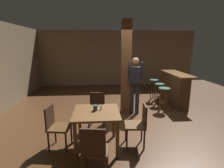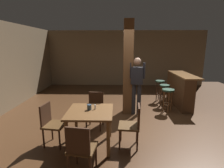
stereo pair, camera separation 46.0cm
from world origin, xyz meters
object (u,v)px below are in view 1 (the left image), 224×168
at_px(standing_person, 135,82).
at_px(bar_stool_near, 164,93).
at_px(chair_north, 97,109).
at_px(chair_east, 139,123).
at_px(salt_shaker, 101,107).
at_px(dining_table, 97,118).
at_px(bar_stool_far, 154,85).
at_px(chair_south, 94,149).
at_px(chair_west, 56,125).
at_px(bar_counter, 173,88).
at_px(bar_stool_mid, 159,89).
at_px(napkin_cup, 95,108).

relative_size(standing_person, bar_stool_near, 2.35).
bearing_deg(standing_person, bar_stool_near, 13.49).
bearing_deg(chair_north, chair_east, -45.13).
xyz_separation_m(salt_shaker, standing_person, (1.04, 1.65, 0.18)).
bearing_deg(chair_north, dining_table, -89.84).
bearing_deg(chair_north, standing_person, 37.22).
relative_size(chair_east, standing_person, 0.52).
bearing_deg(salt_shaker, standing_person, 57.70).
height_order(chair_east, bar_stool_far, chair_east).
xyz_separation_m(chair_south, bar_stool_near, (2.18, 2.85, 0.05)).
bearing_deg(chair_west, bar_counter, 36.32).
bearing_deg(chair_south, dining_table, 88.36).
bearing_deg(bar_stool_mid, bar_stool_near, -94.45).
bearing_deg(chair_south, salt_shaker, 82.92).
relative_size(chair_west, bar_stool_near, 1.22).
xyz_separation_m(salt_shaker, bar_counter, (2.65, 2.56, -0.27)).
distance_m(chair_south, chair_north, 1.75).
bearing_deg(chair_west, bar_stool_near, 33.32).
distance_m(dining_table, bar_stool_mid, 3.39).
relative_size(dining_table, bar_counter, 0.52).
xyz_separation_m(chair_south, salt_shaker, (0.12, 0.96, 0.32)).
relative_size(chair_south, chair_north, 1.00).
bearing_deg(chair_east, bar_stool_far, 67.22).
height_order(salt_shaker, bar_stool_mid, salt_shaker).
bearing_deg(napkin_cup, bar_stool_mid, 48.55).
bearing_deg(napkin_cup, standing_person, 55.47).
relative_size(chair_north, napkin_cup, 7.99).
bearing_deg(standing_person, chair_west, -138.84).
xyz_separation_m(dining_table, bar_stool_far, (2.16, 3.09, -0.06)).
bearing_deg(chair_west, bar_stool_far, 45.68).
height_order(standing_person, bar_stool_near, standing_person).
distance_m(salt_shaker, bar_counter, 3.69).
distance_m(chair_east, chair_west, 1.69).
distance_m(chair_west, bar_stool_mid, 3.95).
distance_m(chair_south, standing_person, 2.90).
height_order(chair_east, bar_counter, bar_counter).
height_order(chair_west, napkin_cup, chair_west).
distance_m(chair_east, bar_stool_mid, 2.89).
relative_size(napkin_cup, salt_shaker, 1.13).
bearing_deg(salt_shaker, dining_table, -135.05).
bearing_deg(chair_east, standing_person, 81.23).
xyz_separation_m(chair_east, salt_shaker, (-0.77, 0.09, 0.32)).
bearing_deg(bar_stool_mid, chair_south, -122.87).
bearing_deg(standing_person, dining_table, -123.11).
distance_m(chair_south, bar_stool_near, 3.59).
bearing_deg(bar_stool_far, chair_south, -118.95).
bearing_deg(salt_shaker, bar_stool_near, 42.58).
height_order(chair_west, standing_person, standing_person).
bearing_deg(napkin_cup, bar_stool_near, 41.55).
xyz_separation_m(napkin_cup, salt_shaker, (0.12, 0.04, -0.01)).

